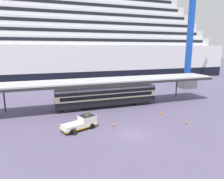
% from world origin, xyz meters
% --- Properties ---
extents(ground_plane, '(400.00, 400.00, 0.00)m').
position_xyz_m(ground_plane, '(0.00, 0.00, 0.00)').
color(ground_plane, '#5A516F').
extents(cruise_ship, '(163.41, 30.13, 40.42)m').
position_xyz_m(cruise_ship, '(-19.63, 58.62, 13.76)').
color(cruise_ship, black).
rests_on(cruise_ship, ground).
extents(platform_canopy, '(47.78, 6.46, 5.64)m').
position_xyz_m(platform_canopy, '(0.49, 14.04, 5.42)').
color(platform_canopy, '#B8B8B8').
rests_on(platform_canopy, ground).
extents(train_carriage, '(20.44, 2.81, 4.11)m').
position_xyz_m(train_carriage, '(0.49, 13.64, 2.30)').
color(train_carriage, black).
rests_on(train_carriage, ground).
extents(service_truck, '(5.58, 3.72, 2.02)m').
position_xyz_m(service_truck, '(-6.40, 4.26, 0.99)').
color(service_truck, silver).
rests_on(service_truck, ground).
extents(traffic_cone_near, '(0.36, 0.36, 0.69)m').
position_xyz_m(traffic_cone_near, '(8.10, 5.92, 0.34)').
color(traffic_cone_near, black).
rests_on(traffic_cone_near, ground).
extents(traffic_cone_mid, '(0.36, 0.36, 0.70)m').
position_xyz_m(traffic_cone_mid, '(9.66, 0.76, 0.34)').
color(traffic_cone_mid, black).
rests_on(traffic_cone_mid, ground).
extents(traffic_cone_far, '(0.36, 0.36, 0.69)m').
position_xyz_m(traffic_cone_far, '(-1.56, 3.54, 0.34)').
color(traffic_cone_far, black).
rests_on(traffic_cone_far, ground).
extents(dockside_crane, '(14.06, 4.40, 56.46)m').
position_xyz_m(dockside_crane, '(30.41, 25.55, 16.52)').
color(dockside_crane, '#595960').
rests_on(dockside_crane, ground).
extents(quay_bollard, '(0.48, 0.48, 0.96)m').
position_xyz_m(quay_bollard, '(-7.76, 2.43, 0.52)').
color(quay_bollard, black).
rests_on(quay_bollard, ground).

